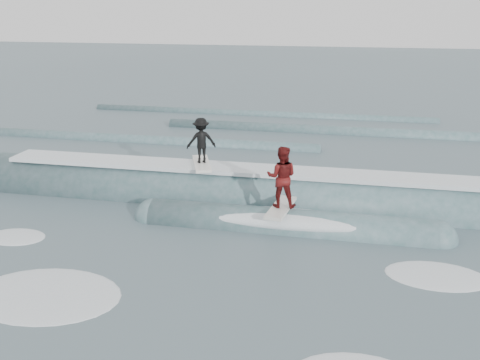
# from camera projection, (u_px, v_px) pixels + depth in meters

# --- Properties ---
(ground) EXTENTS (160.00, 160.00, 0.00)m
(ground) POSITION_uv_depth(u_px,v_px,m) (193.00, 293.00, 13.19)
(ground) COLOR #3F535C
(ground) RESTS_ON ground
(breaking_wave) EXTENTS (22.60, 3.95, 2.34)m
(breaking_wave) POSITION_uv_depth(u_px,v_px,m) (252.00, 203.00, 18.96)
(breaking_wave) COLOR #385C5E
(breaking_wave) RESTS_ON ground
(surfer_black) EXTENTS (1.21, 2.07, 1.72)m
(surfer_black) POSITION_uv_depth(u_px,v_px,m) (201.00, 143.00, 19.03)
(surfer_black) COLOR white
(surfer_black) RESTS_ON ground
(surfer_red) EXTENTS (0.98, 2.05, 2.04)m
(surfer_red) POSITION_uv_depth(u_px,v_px,m) (282.00, 179.00, 16.50)
(surfer_red) COLOR silver
(surfer_red) RESTS_ON ground
(whitewater) EXTENTS (14.20, 8.24, 0.10)m
(whitewater) POSITION_uv_depth(u_px,v_px,m) (190.00, 320.00, 12.03)
(whitewater) COLOR white
(whitewater) RESTS_ON ground
(far_swells) EXTENTS (35.05, 8.65, 0.80)m
(far_swells) POSITION_uv_depth(u_px,v_px,m) (256.00, 131.00, 29.89)
(far_swells) COLOR #385C5E
(far_swells) RESTS_ON ground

